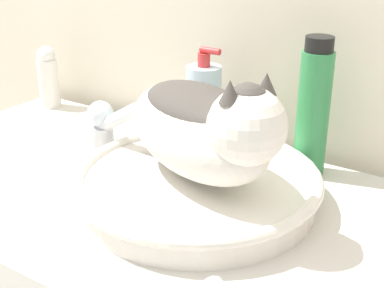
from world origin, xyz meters
name	(u,v)px	position (x,y,z in m)	size (l,w,h in m)	color
sink_basin	(197,184)	(0.04, 0.28, 0.91)	(0.39, 0.39, 0.05)	white
cat	(204,125)	(0.05, 0.27, 1.01)	(0.33, 0.32, 0.18)	silver
faucet	(105,128)	(-0.18, 0.31, 0.95)	(0.13, 0.05, 0.13)	silver
soap_pump_bottle	(204,106)	(-0.07, 0.47, 0.96)	(0.07, 0.07, 0.20)	silver
deodorant_stick	(48,77)	(-0.50, 0.47, 0.95)	(0.05, 0.05, 0.14)	white
shampoo_bottle_tall	(313,109)	(0.14, 0.47, 0.99)	(0.05, 0.05, 0.24)	#338C4C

